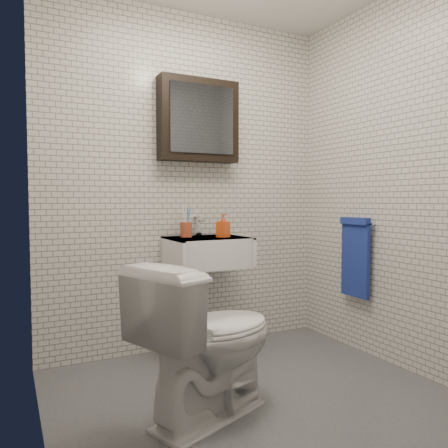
{
  "coord_description": "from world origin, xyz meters",
  "views": [
    {
      "loc": [
        -1.23,
        -2.05,
        1.11
      ],
      "look_at": [
        0.02,
        0.45,
        0.96
      ],
      "focal_mm": 35.0,
      "sensor_mm": 36.0,
      "label": 1
    }
  ],
  "objects": [
    {
      "name": "ground",
      "position": [
        0.0,
        0.0,
        0.01
      ],
      "size": [
        2.2,
        2.0,
        0.01
      ],
      "primitive_type": "cube",
      "color": "#494C50",
      "rests_on": "ground"
    },
    {
      "name": "room_shell",
      "position": [
        0.0,
        0.0,
        1.47
      ],
      "size": [
        2.22,
        2.02,
        2.51
      ],
      "color": "silver",
      "rests_on": "ground"
    },
    {
      "name": "washbasin",
      "position": [
        0.05,
        0.73,
        0.76
      ],
      "size": [
        0.55,
        0.5,
        0.2
      ],
      "color": "white",
      "rests_on": "room_shell"
    },
    {
      "name": "faucet",
      "position": [
        0.05,
        0.93,
        0.92
      ],
      "size": [
        0.06,
        0.2,
        0.15
      ],
      "color": "silver",
      "rests_on": "washbasin"
    },
    {
      "name": "mirror_cabinet",
      "position": [
        0.05,
        0.93,
        1.7
      ],
      "size": [
        0.6,
        0.15,
        0.6
      ],
      "color": "black",
      "rests_on": "room_shell"
    },
    {
      "name": "towel_rail",
      "position": [
        1.04,
        0.35,
        0.72
      ],
      "size": [
        0.09,
        0.3,
        0.58
      ],
      "color": "silver",
      "rests_on": "room_shell"
    },
    {
      "name": "toothbrush_cup",
      "position": [
        -0.07,
        0.87,
        0.91
      ],
      "size": [
        0.11,
        0.11,
        0.24
      ],
      "rotation": [
        0.0,
        0.0,
        -0.29
      ],
      "color": "#A64429",
      "rests_on": "washbasin"
    },
    {
      "name": "soap_bottle",
      "position": [
        0.15,
        0.73,
        0.93
      ],
      "size": [
        0.1,
        0.1,
        0.17
      ],
      "primitive_type": "imported",
      "rotation": [
        0.0,
        0.0,
        0.51
      ],
      "color": "#E15717",
      "rests_on": "washbasin"
    },
    {
      "name": "toilet",
      "position": [
        -0.31,
        -0.05,
        0.41
      ],
      "size": [
        0.91,
        0.72,
        0.81
      ],
      "primitive_type": "imported",
      "rotation": [
        0.0,
        0.0,
        1.95
      ],
      "color": "white",
      "rests_on": "ground"
    }
  ]
}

